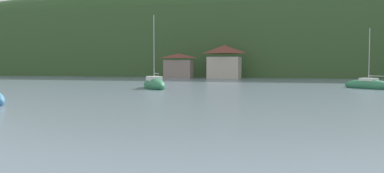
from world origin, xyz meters
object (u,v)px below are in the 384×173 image
sailboat_far_7 (154,85)px  sailboat_far_8 (369,85)px  shore_building_westcentral (224,62)px  shore_building_west (178,66)px

sailboat_far_7 → sailboat_far_8: 28.88m
shore_building_westcentral → sailboat_far_8: bearing=-50.2°
shore_building_west → shore_building_westcentral: shore_building_westcentral is taller
sailboat_far_7 → sailboat_far_8: (27.90, 7.46, -0.09)m
shore_building_westcentral → sailboat_far_7: 38.30m
shore_building_west → shore_building_westcentral: (10.26, 1.06, 0.87)m
shore_building_west → shore_building_westcentral: 10.35m
shore_building_westcentral → sailboat_far_7: size_ratio=0.71×
shore_building_west → sailboat_far_8: size_ratio=0.76×
shore_building_west → sailboat_far_7: 37.94m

